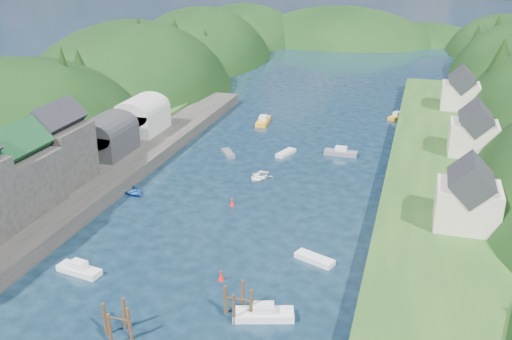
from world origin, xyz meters
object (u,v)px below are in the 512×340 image
(piling_cluster_far, at_px, (238,304))
(channel_buoy_far, at_px, (232,202))
(piling_cluster_near, at_px, (117,324))
(channel_buoy_near, at_px, (221,276))

(piling_cluster_far, height_order, channel_buoy_far, piling_cluster_far)
(channel_buoy_far, bearing_deg, piling_cluster_near, -91.88)
(channel_buoy_near, xyz_separation_m, channel_buoy_far, (-4.75, 17.63, 0.00))
(piling_cluster_near, relative_size, channel_buoy_near, 3.55)
(piling_cluster_far, bearing_deg, channel_buoy_far, 110.07)
(channel_buoy_near, bearing_deg, piling_cluster_far, -55.61)
(piling_cluster_near, xyz_separation_m, channel_buoy_far, (0.95, 28.96, -0.90))
(piling_cluster_near, xyz_separation_m, channel_buoy_near, (5.70, 11.33, -0.90))
(piling_cluster_near, distance_m, channel_buoy_near, 12.71)
(piling_cluster_near, distance_m, channel_buoy_far, 28.99)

